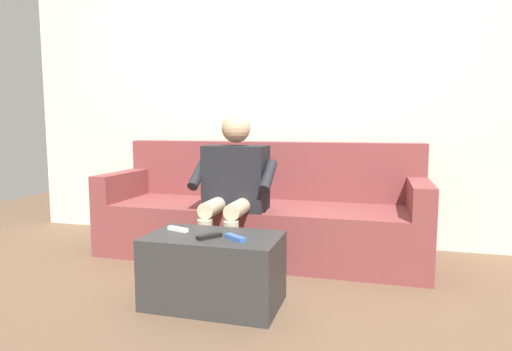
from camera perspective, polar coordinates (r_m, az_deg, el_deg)
ground_plane at (r=2.89m, az=-3.24°, el=-14.18°), size 8.00×8.00×0.00m
back_wall at (r=3.89m, az=2.60°, el=10.14°), size 4.86×0.06×2.53m
couch at (r=3.48m, az=0.66°, el=-5.44°), size 2.50×0.80×0.89m
coffee_table at (r=2.55m, az=-5.56°, el=-12.25°), size 0.75×0.44×0.40m
person_solo_seated at (r=3.09m, az=-2.97°, el=-0.87°), size 0.59×0.57×1.10m
remote_blue at (r=2.38m, az=-2.76°, el=-8.16°), size 0.14×0.12×0.02m
remote_black at (r=2.43m, az=-6.08°, el=-7.95°), size 0.12×0.14×0.02m
remote_white at (r=2.62m, az=-10.23°, el=-6.95°), size 0.14×0.08×0.02m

